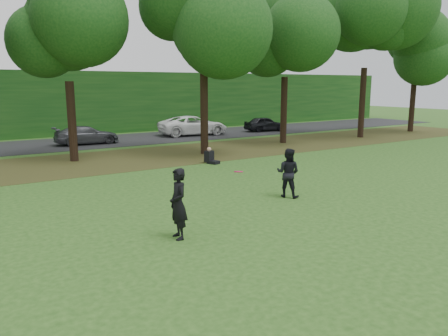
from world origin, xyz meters
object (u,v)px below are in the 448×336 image
(player_left, at_px, (178,204))
(player_right, at_px, (288,173))
(seated_person, at_px, (210,157))
(frisbee, at_px, (238,172))

(player_left, height_order, player_right, player_left)
(player_left, xyz_separation_m, seated_person, (6.42, 8.97, -0.62))
(player_left, height_order, seated_person, player_left)
(player_left, relative_size, seated_person, 2.24)
(player_left, distance_m, player_right, 5.51)
(player_left, bearing_deg, seated_person, 151.43)
(player_right, relative_size, frisbee, 5.18)
(player_left, bearing_deg, frisbee, 110.77)
(frisbee, bearing_deg, seated_person, 63.77)
(player_left, height_order, frisbee, player_left)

